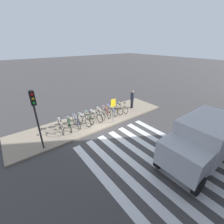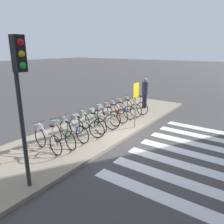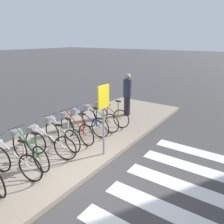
{
  "view_description": "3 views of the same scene",
  "coord_description": "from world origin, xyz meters",
  "px_view_note": "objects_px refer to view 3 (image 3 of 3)",
  "views": [
    {
      "loc": [
        -5.5,
        -7.89,
        5.9
      ],
      "look_at": [
        0.82,
        0.33,
        1.03
      ],
      "focal_mm": 24.0,
      "sensor_mm": 36.0,
      "label": 1
    },
    {
      "loc": [
        -7.04,
        -4.1,
        3.43
      ],
      "look_at": [
        -0.59,
        0.46,
        1.13
      ],
      "focal_mm": 35.0,
      "sensor_mm": 36.0,
      "label": 2
    },
    {
      "loc": [
        -3.39,
        -2.95,
        3.16
      ],
      "look_at": [
        1.4,
        0.36,
        1.2
      ],
      "focal_mm": 35.0,
      "sensor_mm": 36.0,
      "label": 3
    }
  ],
  "objects_px": {
    "parked_bicycle_3": "(11,159)",
    "parked_bicycle_10": "(108,113)",
    "parked_bicycle_7": "(74,127)",
    "pedestrian": "(127,94)",
    "sign_post": "(104,109)",
    "parked_bicycle_4": "(27,148)",
    "parked_bicycle_9": "(97,117)",
    "parked_bicycle_5": "(47,141)",
    "parked_bicycle_8": "(86,122)",
    "parked_bicycle_6": "(60,133)"
  },
  "relations": [
    {
      "from": "parked_bicycle_7",
      "to": "parked_bicycle_6",
      "type": "bearing_deg",
      "value": 175.29
    },
    {
      "from": "parked_bicycle_4",
      "to": "parked_bicycle_5",
      "type": "bearing_deg",
      "value": -9.39
    },
    {
      "from": "parked_bicycle_5",
      "to": "sign_post",
      "type": "xyz_separation_m",
      "value": [
        0.96,
        -1.19,
        0.89
      ]
    },
    {
      "from": "parked_bicycle_3",
      "to": "parked_bicycle_7",
      "type": "distance_m",
      "value": 2.21
    },
    {
      "from": "parked_bicycle_8",
      "to": "sign_post",
      "type": "bearing_deg",
      "value": -119.73
    },
    {
      "from": "parked_bicycle_6",
      "to": "parked_bicycle_7",
      "type": "distance_m",
      "value": 0.56
    },
    {
      "from": "parked_bicycle_7",
      "to": "parked_bicycle_10",
      "type": "xyz_separation_m",
      "value": [
        1.67,
        -0.11,
        0.0
      ]
    },
    {
      "from": "parked_bicycle_8",
      "to": "parked_bicycle_4",
      "type": "bearing_deg",
      "value": -179.36
    },
    {
      "from": "parked_bicycle_5",
      "to": "pedestrian",
      "type": "distance_m",
      "value": 4.19
    },
    {
      "from": "parked_bicycle_3",
      "to": "parked_bicycle_10",
      "type": "bearing_deg",
      "value": 0.56
    },
    {
      "from": "parked_bicycle_7",
      "to": "parked_bicycle_8",
      "type": "relative_size",
      "value": 0.99
    },
    {
      "from": "parked_bicycle_4",
      "to": "parked_bicycle_5",
      "type": "height_order",
      "value": "same"
    },
    {
      "from": "parked_bicycle_3",
      "to": "pedestrian",
      "type": "relative_size",
      "value": 0.92
    },
    {
      "from": "parked_bicycle_6",
      "to": "parked_bicycle_8",
      "type": "distance_m",
      "value": 1.11
    },
    {
      "from": "pedestrian",
      "to": "parked_bicycle_4",
      "type": "bearing_deg",
      "value": 178.86
    },
    {
      "from": "parked_bicycle_10",
      "to": "pedestrian",
      "type": "distance_m",
      "value": 1.42
    },
    {
      "from": "sign_post",
      "to": "parked_bicycle_9",
      "type": "bearing_deg",
      "value": 44.22
    },
    {
      "from": "parked_bicycle_5",
      "to": "parked_bicycle_6",
      "type": "height_order",
      "value": "same"
    },
    {
      "from": "parked_bicycle_3",
      "to": "parked_bicycle_4",
      "type": "distance_m",
      "value": 0.53
    },
    {
      "from": "parked_bicycle_6",
      "to": "parked_bicycle_7",
      "type": "xyz_separation_m",
      "value": [
        0.56,
        -0.05,
        0.0
      ]
    },
    {
      "from": "parked_bicycle_6",
      "to": "parked_bicycle_9",
      "type": "distance_m",
      "value": 1.65
    },
    {
      "from": "pedestrian",
      "to": "sign_post",
      "type": "distance_m",
      "value": 3.44
    },
    {
      "from": "parked_bicycle_3",
      "to": "parked_bicycle_10",
      "type": "xyz_separation_m",
      "value": [
        3.87,
        0.04,
        0.0
      ]
    },
    {
      "from": "parked_bicycle_3",
      "to": "parked_bicycle_9",
      "type": "distance_m",
      "value": 3.29
    },
    {
      "from": "parked_bicycle_3",
      "to": "sign_post",
      "type": "height_order",
      "value": "sign_post"
    },
    {
      "from": "parked_bicycle_4",
      "to": "parked_bicycle_8",
      "type": "bearing_deg",
      "value": 0.64
    },
    {
      "from": "parked_bicycle_4",
      "to": "parked_bicycle_9",
      "type": "height_order",
      "value": "same"
    },
    {
      "from": "parked_bicycle_6",
      "to": "pedestrian",
      "type": "relative_size",
      "value": 0.93
    },
    {
      "from": "parked_bicycle_10",
      "to": "sign_post",
      "type": "xyz_separation_m",
      "value": [
        -1.86,
        -1.19,
        0.89
      ]
    },
    {
      "from": "parked_bicycle_5",
      "to": "parked_bicycle_9",
      "type": "height_order",
      "value": "same"
    },
    {
      "from": "parked_bicycle_9",
      "to": "parked_bicycle_10",
      "type": "height_order",
      "value": "same"
    },
    {
      "from": "parked_bicycle_7",
      "to": "parked_bicycle_9",
      "type": "distance_m",
      "value": 1.09
    },
    {
      "from": "parked_bicycle_7",
      "to": "pedestrian",
      "type": "xyz_separation_m",
      "value": [
        3.01,
        -0.11,
        0.47
      ]
    },
    {
      "from": "pedestrian",
      "to": "sign_post",
      "type": "height_order",
      "value": "sign_post"
    },
    {
      "from": "parked_bicycle_7",
      "to": "pedestrian",
      "type": "distance_m",
      "value": 3.05
    },
    {
      "from": "parked_bicycle_8",
      "to": "sign_post",
      "type": "relative_size",
      "value": 0.83
    },
    {
      "from": "parked_bicycle_4",
      "to": "pedestrian",
      "type": "distance_m",
      "value": 4.72
    },
    {
      "from": "parked_bicycle_5",
      "to": "parked_bicycle_7",
      "type": "height_order",
      "value": "same"
    },
    {
      "from": "parked_bicycle_5",
      "to": "pedestrian",
      "type": "relative_size",
      "value": 0.91
    },
    {
      "from": "parked_bicycle_6",
      "to": "parked_bicycle_10",
      "type": "height_order",
      "value": "same"
    },
    {
      "from": "parked_bicycle_4",
      "to": "sign_post",
      "type": "bearing_deg",
      "value": -40.43
    },
    {
      "from": "parked_bicycle_5",
      "to": "pedestrian",
      "type": "height_order",
      "value": "pedestrian"
    },
    {
      "from": "parked_bicycle_4",
      "to": "parked_bicycle_8",
      "type": "relative_size",
      "value": 1.0
    },
    {
      "from": "parked_bicycle_9",
      "to": "parked_bicycle_7",
      "type": "bearing_deg",
      "value": 177.67
    },
    {
      "from": "parked_bicycle_6",
      "to": "sign_post",
      "type": "height_order",
      "value": "sign_post"
    },
    {
      "from": "parked_bicycle_3",
      "to": "sign_post",
      "type": "xyz_separation_m",
      "value": [
        2.01,
        -1.15,
        0.89
      ]
    },
    {
      "from": "parked_bicycle_4",
      "to": "sign_post",
      "type": "xyz_separation_m",
      "value": [
        1.5,
        -1.28,
        0.89
      ]
    },
    {
      "from": "parked_bicycle_8",
      "to": "parked_bicycle_10",
      "type": "xyz_separation_m",
      "value": [
        1.12,
        -0.12,
        0.0
      ]
    },
    {
      "from": "parked_bicycle_9",
      "to": "parked_bicycle_10",
      "type": "distance_m",
      "value": 0.58
    },
    {
      "from": "parked_bicycle_5",
      "to": "sign_post",
      "type": "height_order",
      "value": "sign_post"
    }
  ]
}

